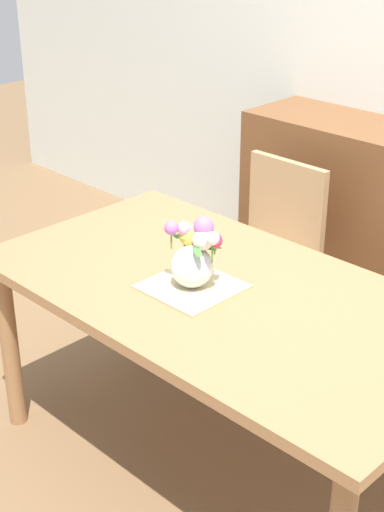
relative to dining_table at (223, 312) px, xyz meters
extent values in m
plane|color=brown|center=(0.00, 0.00, -0.68)|extent=(12.00, 12.00, 0.00)
cube|color=#9E7047|center=(0.00, 0.00, 0.07)|extent=(1.72, 0.94, 0.04)
cylinder|color=#9E7047|center=(-0.78, -0.39, -0.31)|extent=(0.07, 0.07, 0.73)
cylinder|color=#9E7047|center=(-0.78, 0.39, -0.31)|extent=(0.07, 0.07, 0.73)
cube|color=tan|center=(-0.45, 0.73, -0.22)|extent=(0.42, 0.42, 0.04)
cylinder|color=tan|center=(-0.27, 0.55, -0.46)|extent=(0.04, 0.04, 0.44)
cylinder|color=tan|center=(-0.63, 0.55, -0.46)|extent=(0.04, 0.04, 0.44)
cylinder|color=tan|center=(-0.27, 0.91, -0.46)|extent=(0.04, 0.04, 0.44)
cylinder|color=tan|center=(-0.63, 0.91, -0.46)|extent=(0.04, 0.04, 0.44)
cube|color=tan|center=(-0.45, 0.92, 0.01)|extent=(0.42, 0.04, 0.42)
cylinder|color=tan|center=(0.27, 0.55, -0.46)|extent=(0.04, 0.04, 0.44)
cube|color=brown|center=(-0.21, 1.33, -0.18)|extent=(1.40, 0.44, 1.00)
sphere|color=#B7933D|center=(-0.51, 1.10, 0.10)|extent=(0.04, 0.04, 0.04)
sphere|color=#B7933D|center=(-0.51, 1.10, -0.30)|extent=(0.04, 0.04, 0.04)
cube|color=#CCB789|center=(-0.08, -0.07, 0.09)|extent=(0.29, 0.29, 0.01)
sphere|color=silver|center=(-0.08, -0.07, 0.17)|extent=(0.15, 0.15, 0.15)
sphere|color=#EA9EBC|center=(-0.13, -0.05, 0.29)|extent=(0.05, 0.05, 0.05)
cylinder|color=#478438|center=(-0.13, -0.05, 0.25)|extent=(0.01, 0.01, 0.07)
sphere|color=white|center=(0.02, -0.08, 0.31)|extent=(0.05, 0.05, 0.05)
cylinder|color=#478438|center=(0.02, -0.08, 0.27)|extent=(0.01, 0.01, 0.09)
sphere|color=#D12D66|center=(-0.08, 0.00, 0.25)|extent=(0.07, 0.07, 0.07)
cylinder|color=#478438|center=(-0.08, 0.00, 0.24)|extent=(0.01, 0.01, 0.03)
sphere|color=#B266C6|center=(-0.15, -0.10, 0.30)|extent=(0.05, 0.05, 0.05)
cylinder|color=#478438|center=(-0.15, -0.10, 0.26)|extent=(0.01, 0.01, 0.08)
sphere|color=white|center=(-0.04, -0.06, 0.28)|extent=(0.07, 0.07, 0.07)
cylinder|color=#478438|center=(-0.04, -0.06, 0.25)|extent=(0.01, 0.01, 0.06)
sphere|color=#EFD14C|center=(-0.13, -0.03, 0.26)|extent=(0.08, 0.08, 0.08)
cylinder|color=#478438|center=(-0.13, -0.03, 0.24)|extent=(0.01, 0.01, 0.04)
sphere|color=#D12D66|center=(-0.02, -0.02, 0.27)|extent=(0.05, 0.05, 0.05)
cylinder|color=#478438|center=(-0.02, -0.02, 0.25)|extent=(0.01, 0.01, 0.05)
sphere|color=#B266C6|center=(-0.06, -0.04, 0.32)|extent=(0.07, 0.07, 0.07)
cylinder|color=#478438|center=(-0.06, -0.04, 0.27)|extent=(0.01, 0.01, 0.09)
ellipsoid|color=#478438|center=(-0.03, -0.10, 0.25)|extent=(0.07, 0.06, 0.02)
ellipsoid|color=#478438|center=(-0.06, -0.02, 0.23)|extent=(0.05, 0.07, 0.03)
ellipsoid|color=#478438|center=(-0.04, -0.01, 0.24)|extent=(0.06, 0.07, 0.02)
ellipsoid|color=#478438|center=(-0.15, -0.06, 0.26)|extent=(0.07, 0.03, 0.02)
camera|label=1|loc=(1.54, -1.70, 1.33)|focal=53.74mm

